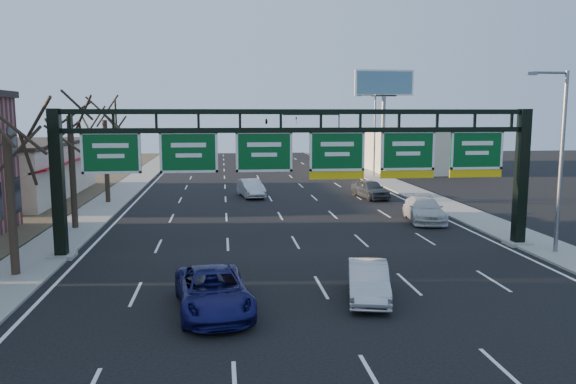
{
  "coord_description": "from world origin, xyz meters",
  "views": [
    {
      "loc": [
        -3.9,
        -19.62,
        6.97
      ],
      "look_at": [
        -0.75,
        7.04,
        3.2
      ],
      "focal_mm": 35.0,
      "sensor_mm": 36.0,
      "label": 1
    }
  ],
  "objects": [
    {
      "name": "ground",
      "position": [
        0.0,
        0.0,
        0.0
      ],
      "size": [
        160.0,
        160.0,
        0.0
      ],
      "primitive_type": "plane",
      "color": "black",
      "rests_on": "ground"
    },
    {
      "name": "sidewalk_left",
      "position": [
        -12.8,
        20.0,
        0.06
      ],
      "size": [
        3.0,
        120.0,
        0.12
      ],
      "primitive_type": "cube",
      "color": "gray",
      "rests_on": "ground"
    },
    {
      "name": "sidewalk_right",
      "position": [
        12.8,
        20.0,
        0.06
      ],
      "size": [
        3.0,
        120.0,
        0.12
      ],
      "primitive_type": "cube",
      "color": "gray",
      "rests_on": "ground"
    },
    {
      "name": "lane_markings",
      "position": [
        0.0,
        20.0,
        0.01
      ],
      "size": [
        21.6,
        120.0,
        0.01
      ],
      "primitive_type": "cube",
      "color": "white",
      "rests_on": "ground"
    },
    {
      "name": "sign_gantry",
      "position": [
        0.16,
        8.0,
        4.63
      ],
      "size": [
        24.6,
        1.2,
        7.2
      ],
      "color": "black",
      "rests_on": "ground"
    },
    {
      "name": "cream_strip",
      "position": [
        -21.48,
        29.0,
        2.36
      ],
      "size": [
        10.9,
        18.4,
        4.7
      ],
      "color": "beige",
      "rests_on": "ground"
    },
    {
      "name": "building_right_distant",
      "position": [
        20.0,
        50.0,
        2.5
      ],
      "size": [
        12.0,
        20.0,
        5.0
      ],
      "primitive_type": "cube",
      "color": "beige",
      "rests_on": "ground"
    },
    {
      "name": "tree_gantry",
      "position": [
        -12.8,
        5.0,
        7.11
      ],
      "size": [
        3.6,
        3.6,
        8.48
      ],
      "color": "black",
      "rests_on": "sidewalk_left"
    },
    {
      "name": "tree_mid",
      "position": [
        -12.8,
        15.0,
        7.85
      ],
      "size": [
        3.6,
        3.6,
        9.24
      ],
      "color": "black",
      "rests_on": "sidewalk_left"
    },
    {
      "name": "tree_far",
      "position": [
        -12.8,
        25.0,
        7.48
      ],
      "size": [
        3.6,
        3.6,
        8.86
      ],
      "color": "black",
      "rests_on": "sidewalk_left"
    },
    {
      "name": "streetlight_near",
      "position": [
        12.47,
        6.0,
        5.08
      ],
      "size": [
        2.15,
        0.22,
        9.0
      ],
      "color": "slate",
      "rests_on": "sidewalk_right"
    },
    {
      "name": "streetlight_far",
      "position": [
        12.47,
        40.0,
        5.08
      ],
      "size": [
        2.15,
        0.22,
        9.0
      ],
      "color": "slate",
      "rests_on": "sidewalk_right"
    },
    {
      "name": "billboard_right",
      "position": [
        15.0,
        44.98,
        9.06
      ],
      "size": [
        7.0,
        0.5,
        12.0
      ],
      "color": "slate",
      "rests_on": "ground"
    },
    {
      "name": "traffic_signal_mast",
      "position": [
        5.69,
        55.0,
        5.5
      ],
      "size": [
        10.16,
        0.54,
        7.0
      ],
      "color": "black",
      "rests_on": "ground"
    },
    {
      "name": "car_blue_suv",
      "position": [
        -4.29,
        -0.28,
        0.74
      ],
      "size": [
        3.12,
        5.59,
        1.48
      ],
      "primitive_type": "imported",
      "rotation": [
        0.0,
        0.0,
        0.13
      ],
      "color": "#131252",
      "rests_on": "ground"
    },
    {
      "name": "car_silver_sedan",
      "position": [
        1.52,
        0.41,
        0.69
      ],
      "size": [
        2.28,
        4.4,
        1.38
      ],
      "primitive_type": "imported",
      "rotation": [
        0.0,
        0.0,
        -0.2
      ],
      "color": "#AFAFB4",
      "rests_on": "ground"
    },
    {
      "name": "car_white_wagon",
      "position": [
        9.12,
        15.06,
        0.77
      ],
      "size": [
        2.93,
        5.58,
        1.54
      ],
      "primitive_type": "imported",
      "rotation": [
        0.0,
        0.0,
        -0.15
      ],
      "color": "silver",
      "rests_on": "ground"
    },
    {
      "name": "car_grey_far",
      "position": [
        8.23,
        25.2,
        0.78
      ],
      "size": [
        2.69,
        4.82,
        1.55
      ],
      "primitive_type": "imported",
      "rotation": [
        0.0,
        0.0,
        0.2
      ],
      "color": "#404345",
      "rests_on": "ground"
    },
    {
      "name": "car_silver_distant",
      "position": [
        -1.55,
        27.01,
        0.75
      ],
      "size": [
        2.38,
        4.74,
        1.49
      ],
      "primitive_type": "imported",
      "rotation": [
        0.0,
        0.0,
        0.18
      ],
      "color": "#BCBDC2",
      "rests_on": "ground"
    }
  ]
}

